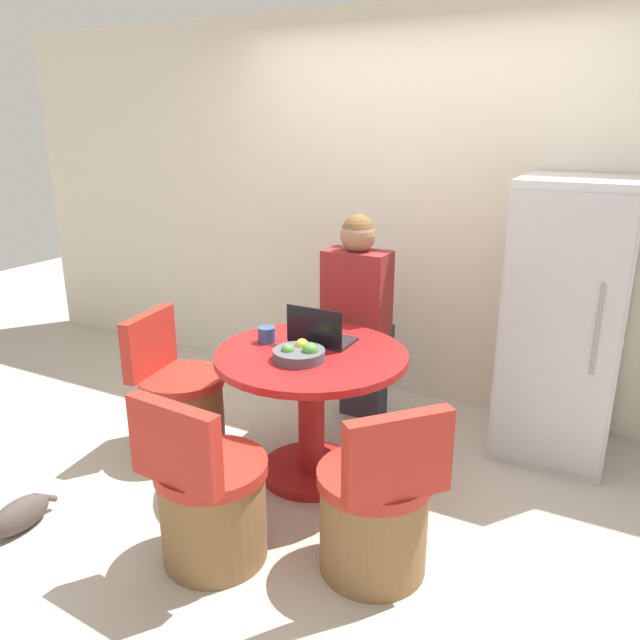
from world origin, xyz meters
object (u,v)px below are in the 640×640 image
(chair_near_right_corner, at_px, (376,514))
(cat, at_px, (14,518))
(refrigerator, at_px, (565,321))
(chair_left_side, at_px, (181,406))
(dining_table, at_px, (311,394))
(person_seated, at_px, (359,310))
(laptop, at_px, (320,335))
(chair_near_camera, at_px, (210,504))
(fruit_bowl, at_px, (300,353))

(chair_near_right_corner, xyz_separation_m, cat, (-1.62, -0.58, -0.20))
(refrigerator, relative_size, chair_left_side, 1.92)
(dining_table, height_order, chair_near_right_corner, chair_near_right_corner)
(chair_near_right_corner, bearing_deg, person_seated, -110.60)
(refrigerator, xyz_separation_m, chair_left_side, (-1.95, -1.06, -0.52))
(chair_left_side, relative_size, chair_near_right_corner, 1.00)
(refrigerator, xyz_separation_m, person_seated, (-1.19, -0.21, -0.05))
(chair_near_right_corner, xyz_separation_m, laptop, (-0.64, 0.69, 0.50))
(refrigerator, distance_m, laptop, 1.41)
(person_seated, relative_size, cat, 3.05)
(refrigerator, relative_size, person_seated, 1.18)
(dining_table, height_order, chair_near_camera, chair_near_camera)
(dining_table, bearing_deg, chair_left_side, -171.69)
(refrigerator, relative_size, fruit_bowl, 6.02)
(refrigerator, bearing_deg, chair_near_right_corner, -109.10)
(refrigerator, xyz_separation_m, laptop, (-1.15, -0.80, -0.03))
(person_seated, bearing_deg, laptop, 93.64)
(chair_near_right_corner, relative_size, chair_near_camera, 1.00)
(dining_table, relative_size, fruit_bowl, 3.83)
(chair_near_right_corner, bearing_deg, fruit_bowl, -83.27)
(chair_left_side, bearing_deg, fruit_bowl, -98.22)
(chair_left_side, distance_m, chair_near_camera, 1.03)
(dining_table, height_order, person_seated, person_seated)
(chair_near_camera, height_order, cat, chair_near_camera)
(laptop, height_order, cat, laptop)
(chair_near_camera, bearing_deg, chair_left_side, -38.79)
(person_seated, xyz_separation_m, fruit_bowl, (0.06, -0.85, 0.01))
(person_seated, bearing_deg, dining_table, 94.51)
(refrigerator, bearing_deg, dining_table, -140.19)
(person_seated, height_order, cat, person_seated)
(chair_near_camera, bearing_deg, fruit_bowl, -90.69)
(refrigerator, distance_m, chair_left_side, 2.28)
(cat, bearing_deg, refrigerator, 135.43)
(dining_table, relative_size, chair_near_camera, 1.22)
(fruit_bowl, bearing_deg, dining_table, 90.06)
(chair_near_right_corner, bearing_deg, chair_left_side, -65.01)
(chair_near_right_corner, distance_m, fruit_bowl, 0.89)
(chair_near_camera, bearing_deg, person_seated, -85.94)
(dining_table, relative_size, chair_near_right_corner, 1.22)
(refrigerator, xyz_separation_m, dining_table, (-1.13, -0.94, -0.31))
(chair_left_side, distance_m, cat, 1.05)
(fruit_bowl, relative_size, cat, 0.60)
(chair_near_right_corner, bearing_deg, laptop, -95.68)
(cat, bearing_deg, chair_near_camera, 109.29)
(laptop, bearing_deg, fruit_bowl, 94.47)
(chair_left_side, height_order, cat, chair_left_side)
(dining_table, distance_m, person_seated, 0.78)
(chair_left_side, relative_size, person_seated, 0.62)
(dining_table, bearing_deg, chair_near_right_corner, -41.67)
(refrigerator, bearing_deg, laptop, -145.19)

